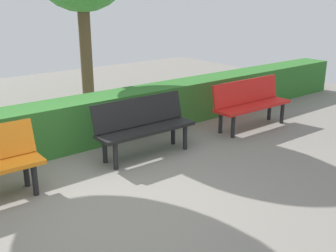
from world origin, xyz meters
The scene contains 4 objects.
ground_plane centered at (0.00, 0.00, 0.00)m, with size 16.37×16.37×0.00m, color gray.
bench_red centered at (-3.45, -0.70, 0.48)m, with size 1.63×0.48×0.86m.
bench_black centered at (-1.17, -0.81, 0.48)m, with size 1.56×0.49×0.86m.
hedge_row centered at (-1.04, -1.79, 0.38)m, with size 12.37×0.63×0.75m, color #2D6B28.
Camera 1 is at (2.13, 3.90, 2.32)m, focal length 43.33 mm.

